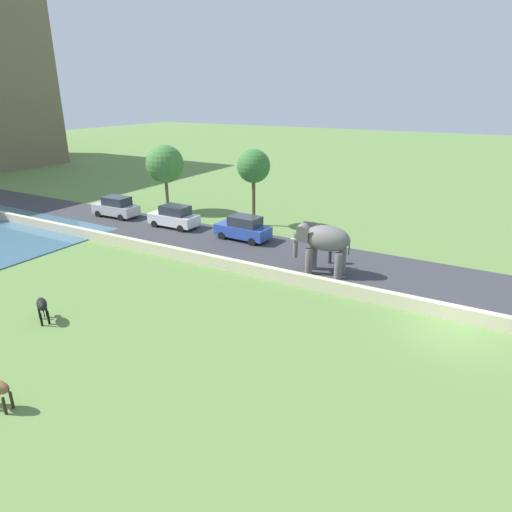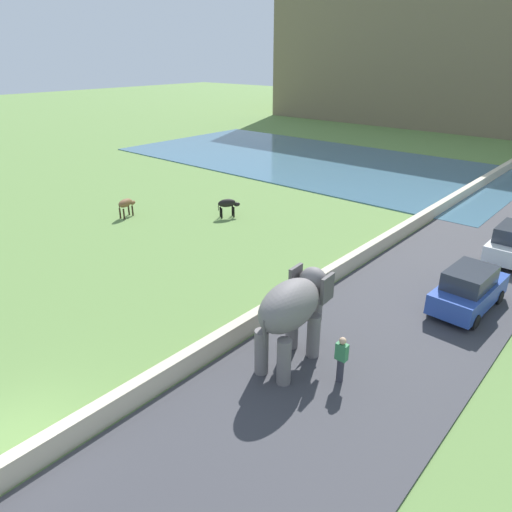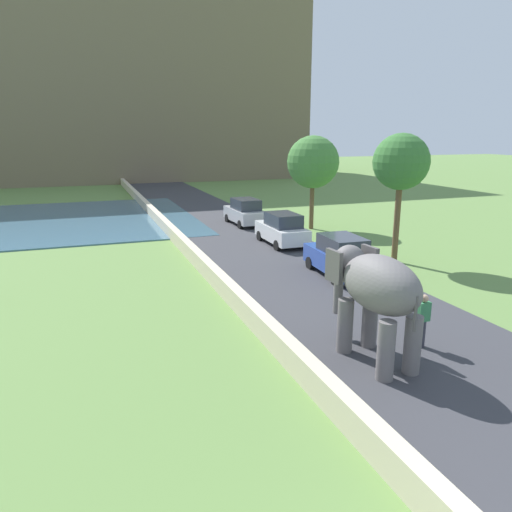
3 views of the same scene
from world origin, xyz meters
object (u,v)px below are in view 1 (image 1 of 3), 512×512
Objects in this scene: elephant at (323,241)px; car_white at (174,217)px; car_silver at (116,207)px; cow_black at (42,305)px; car_blue at (243,228)px; person_beside_elephant at (330,251)px.

elephant reaches higher than car_white.
car_white is 0.99× the size of car_silver.
elephant is at bearing -37.86° from cow_black.
cow_black is (-14.97, 1.92, -0.06)m from car_blue.
person_beside_elephant is 7.27m from car_blue.
car_silver is (0.00, 6.32, 0.00)m from car_white.
cow_black is at bearing 172.70° from car_blue.
car_silver is at bearing 80.97° from elephant.
elephant reaches higher than car_silver.
cow_black is at bearing -163.46° from car_white.
elephant is 14.03m from car_white.
cow_black is at bearing -144.28° from car_silver.
elephant is at bearing -103.08° from car_white.
car_white is 6.32m from car_silver.
car_blue is (-0.00, -12.68, 0.00)m from car_silver.
person_beside_elephant is (1.76, 0.13, -1.16)m from elephant.
cow_black is (-14.97, -4.45, -0.06)m from car_white.
elephant is at bearing -113.54° from car_blue.
car_white and car_blue have the same top height.
elephant reaches higher than cow_black.
car_blue is (1.40, 7.13, 0.03)m from person_beside_elephant.
elephant is 0.88× the size of car_white.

